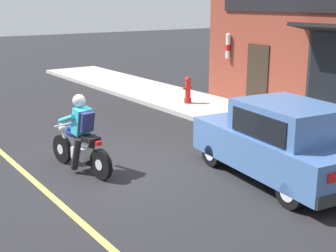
% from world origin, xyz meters
% --- Properties ---
extents(ground_plane, '(80.00, 80.00, 0.00)m').
position_xyz_m(ground_plane, '(0.00, 0.00, 0.00)').
color(ground_plane, black).
extents(sidewalk_curb, '(2.60, 22.00, 0.14)m').
position_xyz_m(sidewalk_curb, '(4.96, 3.00, 0.07)').
color(sidewalk_curb, '#ADAAA3').
rests_on(sidewalk_curb, ground).
extents(motorcycle_with_rider, '(0.67, 2.01, 1.62)m').
position_xyz_m(motorcycle_with_rider, '(-0.78, 0.36, 0.68)').
color(motorcycle_with_rider, black).
rests_on(motorcycle_with_rider, ground).
extents(car_hatchback, '(2.09, 3.95, 1.57)m').
position_xyz_m(car_hatchback, '(2.20, -2.31, 0.77)').
color(car_hatchback, black).
rests_on(car_hatchback, ground).
extents(fire_hydrant, '(0.36, 0.24, 0.88)m').
position_xyz_m(fire_hydrant, '(4.69, 3.90, 0.57)').
color(fire_hydrant, red).
rests_on(fire_hydrant, sidewalk_curb).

